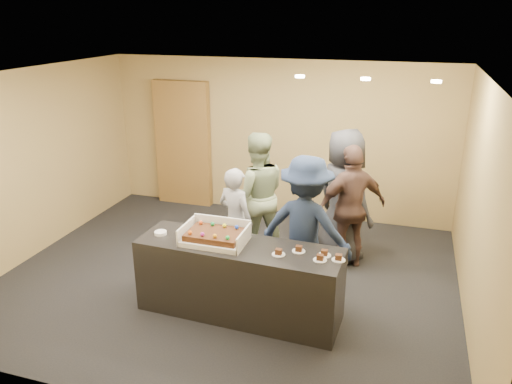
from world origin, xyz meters
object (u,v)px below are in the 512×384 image
person_sage_man (256,195)px  person_dark_suit (344,196)px  cake_box (216,237)px  person_navy_man (306,228)px  plate_stack (161,233)px  serving_counter (239,280)px  sheet_cake (215,234)px  storage_cabinet (183,144)px  person_server_grey (236,221)px  person_brown_extra (351,207)px

person_sage_man → person_dark_suit: size_ratio=0.96×
cake_box → person_dark_suit: 2.17m
person_sage_man → person_navy_man: 1.28m
plate_stack → serving_counter: bearing=-0.2°
plate_stack → person_navy_man: bearing=22.8°
cake_box → sheet_cake: (-0.00, -0.03, 0.05)m
serving_counter → cake_box: bearing=177.1°
storage_cabinet → cake_box: storage_cabinet is taller
cake_box → sheet_cake: 0.06m
serving_counter → person_server_grey: bearing=113.9°
person_sage_man → person_dark_suit: 1.24m
cake_box → plate_stack: bearing=-178.1°
person_navy_man → person_brown_extra: (0.44, 0.91, -0.03)m
person_sage_man → cake_box: bearing=64.4°
person_navy_man → person_dark_suit: 1.17m
sheet_cake → person_server_grey: person_server_grey is taller
person_sage_man → serving_counter: bearing=75.0°
plate_stack → person_brown_extra: size_ratio=0.08×
cake_box → storage_cabinet: bearing=120.9°
storage_cabinet → plate_stack: size_ratio=15.40×
storage_cabinet → person_server_grey: 2.87m
person_sage_man → person_brown_extra: 1.36m
cake_box → person_dark_suit: bearing=55.4°
sheet_cake → person_navy_man: person_navy_man is taller
person_server_grey → storage_cabinet: bearing=-30.9°
storage_cabinet → person_sage_man: size_ratio=1.23×
sheet_cake → person_sage_man: 1.58m
person_dark_suit → cake_box: bearing=92.7°
person_brown_extra → serving_counter: bearing=19.8°
serving_counter → cake_box: size_ratio=3.26×
serving_counter → storage_cabinet: storage_cabinet is taller
storage_cabinet → person_server_grey: bearing=-50.7°
person_dark_suit → person_navy_man: bearing=112.1°
person_server_grey → person_brown_extra: size_ratio=0.84×
serving_counter → plate_stack: bearing=-177.8°
person_navy_man → person_brown_extra: size_ratio=1.03×
person_brown_extra → cake_box: bearing=12.7°
person_brown_extra → person_dark_suit: (-0.14, 0.21, 0.08)m
plate_stack → person_dark_suit: (1.94, 1.81, 0.05)m
serving_counter → person_dark_suit: size_ratio=1.24×
sheet_cake → person_navy_man: bearing=36.6°
person_dark_suit → storage_cabinet: bearing=13.5°
person_server_grey → person_sage_man: (0.11, 0.58, 0.18)m
person_server_grey → person_navy_man: (1.03, -0.31, 0.16)m
serving_counter → person_dark_suit: 2.11m
serving_counter → storage_cabinet: (-2.19, 3.19, 0.69)m
person_server_grey → person_brown_extra: bearing=-137.7°
person_sage_man → person_brown_extra: (1.36, 0.02, -0.04)m
serving_counter → person_navy_man: 1.05m
sheet_cake → person_server_grey: size_ratio=0.42×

